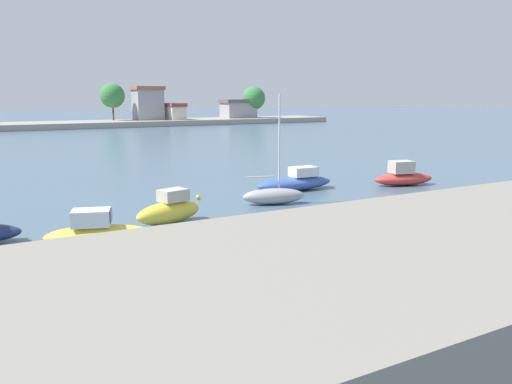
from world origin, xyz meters
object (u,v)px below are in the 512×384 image
object	(u,v)px
moored_boat_4	(296,182)
mooring_buoy_0	(198,197)
moored_boat_1	(98,233)
moored_boat_3	(274,195)
moored_boat_5	(403,176)
mooring_buoy_2	(350,220)
moored_boat_2	(170,210)

from	to	relation	value
moored_boat_4	mooring_buoy_0	distance (m)	6.61
moored_boat_1	moored_boat_3	world-z (taller)	moored_boat_3
moored_boat_3	moored_boat_4	xyz separation A→B (m)	(3.49, 3.01, 0.01)
moored_boat_4	moored_boat_5	xyz separation A→B (m)	(7.24, -2.04, 0.08)
moored_boat_4	moored_boat_5	size ratio (longest dim) A/B	1.22
moored_boat_5	mooring_buoy_2	world-z (taller)	moored_boat_5
moored_boat_2	moored_boat_4	bearing A→B (deg)	8.36
moored_boat_1	mooring_buoy_2	distance (m)	11.39
moored_boat_3	mooring_buoy_0	world-z (taller)	moored_boat_3
moored_boat_3	moored_boat_4	world-z (taller)	moored_boat_3
moored_boat_2	moored_boat_5	xyz separation A→B (m)	(17.26, 2.26, -0.04)
moored_boat_1	moored_boat_3	bearing A→B (deg)	36.83
moored_boat_3	moored_boat_4	bearing A→B (deg)	58.37
moored_boat_1	mooring_buoy_2	xyz separation A→B (m)	(11.20, -2.02, -0.38)
moored_boat_1	moored_boat_2	distance (m)	4.34
mooring_buoy_2	moored_boat_2	bearing A→B (deg)	150.71
mooring_buoy_0	moored_boat_4	bearing A→B (deg)	-2.95
mooring_buoy_2	moored_boat_3	bearing A→B (deg)	99.34
moored_boat_2	moored_boat_3	xyz separation A→B (m)	(6.53, 1.29, -0.13)
moored_boat_4	mooring_buoy_0	world-z (taller)	moored_boat_4
moored_boat_4	moored_boat_3	bearing A→B (deg)	-138.05
moored_boat_2	mooring_buoy_0	distance (m)	5.79
moored_boat_3	mooring_buoy_0	xyz separation A→B (m)	(-3.09, 3.35, -0.37)
moored_boat_3	mooring_buoy_2	xyz separation A→B (m)	(0.90, -5.45, -0.33)
moored_boat_2	moored_boat_4	world-z (taller)	moored_boat_2
moored_boat_1	mooring_buoy_0	size ratio (longest dim) A/B	17.58
mooring_buoy_0	moored_boat_2	bearing A→B (deg)	-126.51
moored_boat_2	moored_boat_3	size ratio (longest dim) A/B	0.60
moored_boat_5	mooring_buoy_0	bearing A→B (deg)	-174.72
moored_boat_3	mooring_buoy_2	world-z (taller)	moored_boat_3
moored_boat_1	moored_boat_3	size ratio (longest dim) A/B	0.74
moored_boat_1	moored_boat_5	bearing A→B (deg)	30.22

